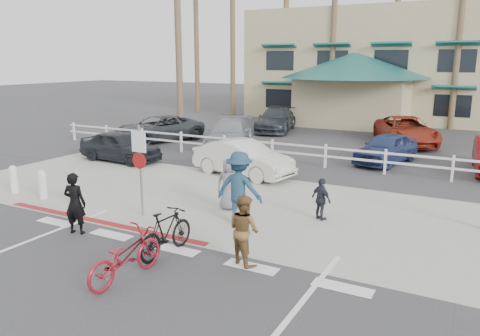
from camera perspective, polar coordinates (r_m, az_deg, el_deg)
The scene contains 33 objects.
ground at distance 10.82m, azimuth -9.76°, elevation -10.92°, with size 140.00×140.00×0.00m, color #333335.
bike_path at distance 9.50m, azimuth -17.41°, elevation -14.92°, with size 12.00×16.00×0.01m, color #333335.
sidewalk_plaza at distance 14.38m, azimuth 1.30°, elevation -4.58°, with size 22.00×7.00×0.01m, color gray.
cross_street at distance 17.91m, azimuth 7.10°, elevation -1.13°, with size 40.00×5.00×0.01m, color #333335.
parking_lot at distance 26.82m, azimuth 14.49°, elevation 3.29°, with size 50.00×16.00×0.01m, color #333335.
curb_red at distance 13.53m, azimuth -16.76°, elevation -6.28°, with size 7.00×0.25×0.02m, color maroon.
rail_fence at distance 19.49m, azimuth 10.65°, elevation 1.40°, with size 29.40×0.16×1.00m, color silver, non-canonical shape.
building at distance 38.98m, azimuth 22.71°, elevation 13.98°, with size 28.00×16.00×11.30m, color tan, non-canonical shape.
sign_post at distance 13.39m, azimuth -12.03°, elevation 0.20°, with size 0.50×0.10×2.90m, color gray, non-canonical shape.
bollard_0 at distance 15.19m, azimuth -19.59°, elevation -2.55°, with size 0.26×0.26×0.95m, color silver, non-canonical shape.
bollard_1 at distance 16.23m, azimuth -22.94°, elevation -1.86°, with size 0.26×0.26×0.95m, color silver, non-canonical shape.
bollard_2 at distance 17.32m, azimuth -25.87°, elevation -1.25°, with size 0.26×0.26×0.95m, color silver, non-canonical shape.
palm_0 at distance 40.50m, azimuth -5.38°, elevation 17.45°, with size 4.00×4.00×15.00m, color #1B471C, non-canonical shape.
palm_1 at distance 37.51m, azimuth -0.91°, elevation 16.33°, with size 4.00×4.00×13.00m, color #1B471C, non-canonical shape.
palm_2 at distance 36.78m, azimuth 5.65°, elevation 18.68°, with size 4.00×4.00×16.00m, color #1B471C, non-canonical shape.
palm_3 at distance 34.38m, azimuth 11.38°, elevation 17.22°, with size 4.00×4.00×14.00m, color #1B471C, non-canonical shape.
palm_4 at distance 34.44m, azimuth 18.62°, elevation 17.64°, with size 4.00×4.00×15.00m, color #1B471C, non-canonical shape.
palm_5 at distance 32.88m, azimuth 25.30°, elevation 15.59°, with size 4.00×4.00×13.00m, color #1B471C, non-canonical shape.
palm_10 at distance 27.96m, azimuth -7.56°, elevation 16.31°, with size 4.00×4.00×12.00m, color #1B471C, non-canonical shape.
bike_red at distance 9.84m, azimuth -13.82°, elevation -10.37°, with size 0.68×1.96×1.03m, color maroon.
rider_red at distance 12.62m, azimuth -19.48°, elevation -4.09°, with size 0.59×0.39×1.61m, color black.
bike_black at distance 10.84m, azimuth -8.97°, elevation -7.78°, with size 0.50×1.78×1.07m, color black.
rider_black at distance 10.19m, azimuth 0.49°, elevation -7.54°, with size 0.76×0.59×1.56m, color brown.
pedestrian_a at distance 12.57m, azimuth -0.10°, elevation -2.47°, with size 1.29×0.74×2.00m, color navy.
pedestrian_child at distance 13.14m, azimuth 9.88°, elevation -3.78°, with size 0.70×0.29×1.20m, color #252631.
pedestrian_b at distance 13.82m, azimuth -1.34°, elevation -1.98°, with size 0.76×0.49×1.56m, color slate.
car_white_sedan at distance 17.90m, azimuth 0.37°, elevation 1.18°, with size 1.44×4.12×1.36m, color beige.
car_red_compact at distance 21.20m, azimuth -14.40°, elevation 2.60°, with size 1.57×3.90×1.33m, color black.
lot_car_0 at distance 26.01m, azimuth -9.92°, elevation 4.76°, with size 2.31×5.00×1.39m, color #2E3237.
lot_car_1 at distance 23.63m, azimuth -1.29°, elevation 4.17°, with size 2.00×4.91×1.42m, color gray.
lot_car_2 at distance 21.08m, azimuth 17.38°, elevation 2.31°, with size 1.53×3.81×1.30m, color navy.
lot_car_4 at distance 29.36m, azimuth 4.41°, elevation 5.88°, with size 2.00×4.91×1.43m, color #262C33.
lot_car_5 at distance 26.11m, azimuth 19.56°, elevation 4.30°, with size 2.41×5.24×1.45m, color maroon.
Camera 1 is at (6.19, -7.73, 4.36)m, focal length 35.00 mm.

